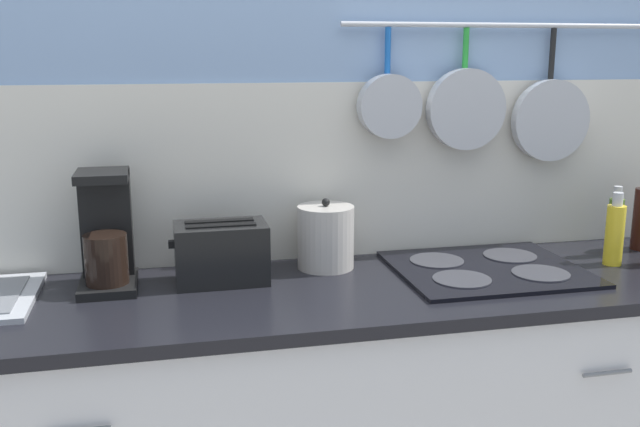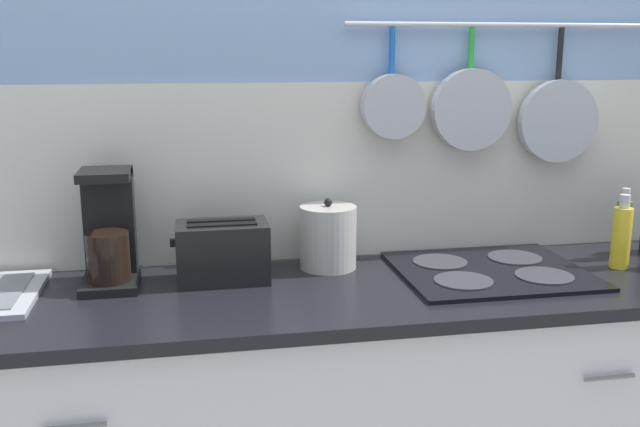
{
  "view_description": "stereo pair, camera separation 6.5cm",
  "coord_description": "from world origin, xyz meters",
  "px_view_note": "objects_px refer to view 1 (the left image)",
  "views": [
    {
      "loc": [
        -0.45,
        -1.8,
        1.52
      ],
      "look_at": [
        -0.05,
        0.0,
        1.1
      ],
      "focal_mm": 40.0,
      "sensor_mm": 36.0,
      "label": 1
    },
    {
      "loc": [
        -0.39,
        -1.81,
        1.52
      ],
      "look_at": [
        -0.05,
        0.0,
        1.1
      ],
      "focal_mm": 40.0,
      "sensor_mm": 36.0,
      "label": 2
    }
  ],
  "objects_px": {
    "coffee_maker": "(106,238)",
    "bottle_dish_soap": "(615,233)",
    "bottle_sesame_oil": "(615,225)",
    "kettle": "(326,237)",
    "toaster": "(221,253)"
  },
  "relations": [
    {
      "from": "coffee_maker",
      "to": "bottle_dish_soap",
      "type": "bearing_deg",
      "value": -5.14
    },
    {
      "from": "kettle",
      "to": "bottle_sesame_oil",
      "type": "distance_m",
      "value": 0.92
    },
    {
      "from": "toaster",
      "to": "bottle_sesame_oil",
      "type": "bearing_deg",
      "value": -0.32
    },
    {
      "from": "toaster",
      "to": "bottle_sesame_oil",
      "type": "height_order",
      "value": "bottle_sesame_oil"
    },
    {
      "from": "coffee_maker",
      "to": "bottle_dish_soap",
      "type": "relative_size",
      "value": 1.44
    },
    {
      "from": "coffee_maker",
      "to": "bottle_dish_soap",
      "type": "height_order",
      "value": "coffee_maker"
    },
    {
      "from": "bottle_dish_soap",
      "to": "bottle_sesame_oil",
      "type": "height_order",
      "value": "same"
    },
    {
      "from": "toaster",
      "to": "bottle_dish_soap",
      "type": "bearing_deg",
      "value": -4.68
    },
    {
      "from": "coffee_maker",
      "to": "kettle",
      "type": "relative_size",
      "value": 1.52
    },
    {
      "from": "toaster",
      "to": "bottle_dish_soap",
      "type": "relative_size",
      "value": 1.22
    },
    {
      "from": "coffee_maker",
      "to": "toaster",
      "type": "bearing_deg",
      "value": -6.87
    },
    {
      "from": "kettle",
      "to": "bottle_sesame_oil",
      "type": "bearing_deg",
      "value": -4.53
    },
    {
      "from": "coffee_maker",
      "to": "toaster",
      "type": "xyz_separation_m",
      "value": [
        0.31,
        -0.04,
        -0.05
      ]
    },
    {
      "from": "kettle",
      "to": "bottle_dish_soap",
      "type": "distance_m",
      "value": 0.87
    },
    {
      "from": "bottle_dish_soap",
      "to": "bottle_sesame_oil",
      "type": "distance_m",
      "value": 0.11
    }
  ]
}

